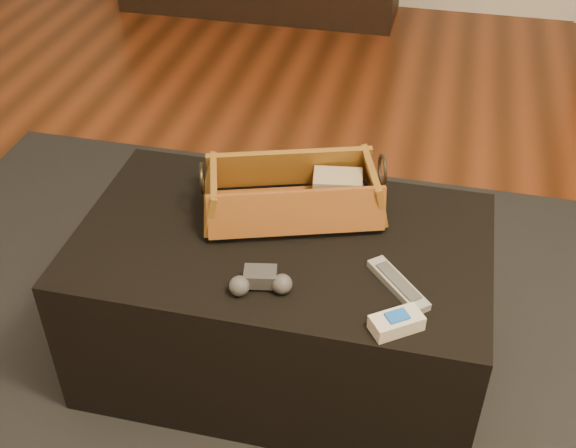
% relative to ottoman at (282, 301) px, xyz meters
% --- Properties ---
extents(floor, '(5.00, 5.50, 0.01)m').
position_rel_ottoman_xyz_m(floor, '(0.17, -0.01, -0.23)').
color(floor, brown).
rests_on(floor, ground).
extents(area_rug, '(2.60, 2.00, 0.01)m').
position_rel_ottoman_xyz_m(area_rug, '(0.00, -0.05, -0.22)').
color(area_rug, black).
rests_on(area_rug, floor).
extents(ottoman, '(1.00, 0.60, 0.42)m').
position_rel_ottoman_xyz_m(ottoman, '(0.00, 0.00, 0.00)').
color(ottoman, black).
rests_on(ottoman, area_rug).
extents(tv_remote, '(0.23, 0.14, 0.02)m').
position_rel_ottoman_xyz_m(tv_remote, '(-0.01, 0.08, 0.24)').
color(tv_remote, black).
rests_on(tv_remote, wicker_basket).
extents(cloth_bundle, '(0.13, 0.10, 0.07)m').
position_rel_ottoman_xyz_m(cloth_bundle, '(0.10, 0.17, 0.26)').
color(cloth_bundle, tan).
rests_on(cloth_bundle, wicker_basket).
extents(wicker_basket, '(0.49, 0.35, 0.16)m').
position_rel_ottoman_xyz_m(wicker_basket, '(0.00, 0.11, 0.26)').
color(wicker_basket, '#9E5B23').
rests_on(wicker_basket, ottoman).
extents(game_controller, '(0.15, 0.10, 0.05)m').
position_rel_ottoman_xyz_m(game_controller, '(-0.00, -0.19, 0.23)').
color(game_controller, '#2F2F31').
rests_on(game_controller, ottoman).
extents(silver_remote, '(0.15, 0.17, 0.02)m').
position_rel_ottoman_xyz_m(silver_remote, '(0.29, -0.11, 0.22)').
color(silver_remote, '#9A9DA1').
rests_on(silver_remote, ottoman).
extents(cream_gadget, '(0.12, 0.11, 0.04)m').
position_rel_ottoman_xyz_m(cream_gadget, '(0.30, -0.24, 0.23)').
color(cream_gadget, beige).
rests_on(cream_gadget, ottoman).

